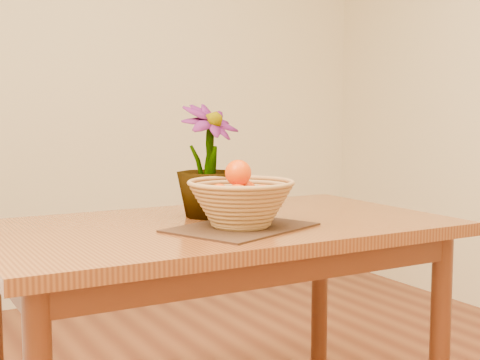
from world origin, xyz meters
TOP-DOWN VIEW (x-y plane):
  - wall_back at (0.00, 2.25)m, footprint 4.00×0.02m
  - table at (0.00, 0.30)m, footprint 1.40×0.80m
  - placemat at (0.01, 0.17)m, footprint 0.47×0.42m
  - wicker_basket at (0.01, 0.17)m, footprint 0.31×0.31m
  - orange_pile at (0.01, 0.18)m, footprint 0.17×0.18m
  - potted_plant at (0.02, 0.41)m, footprint 0.25×0.25m

SIDE VIEW (x-z plane):
  - table at x=0.00m, z-range 0.29..1.04m
  - placemat at x=0.01m, z-range 0.75..0.76m
  - wicker_basket at x=0.01m, z-range 0.75..0.88m
  - orange_pile at x=0.01m, z-range 0.79..0.93m
  - potted_plant at x=0.02m, z-range 0.75..1.11m
  - wall_back at x=0.00m, z-range 0.00..2.70m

